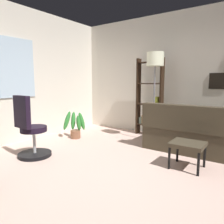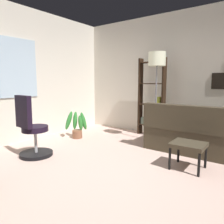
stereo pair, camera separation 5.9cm
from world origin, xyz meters
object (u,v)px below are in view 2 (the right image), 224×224
(couch, at_px, (203,135))
(office_chair, at_px, (32,133))
(floor_lamp, at_px, (157,66))
(bookshelf, at_px, (152,102))
(potted_plant, at_px, (77,126))
(footstool, at_px, (188,146))

(couch, relative_size, office_chair, 1.63)
(office_chair, relative_size, floor_lamp, 0.56)
(bookshelf, distance_m, floor_lamp, 0.98)
(floor_lamp, bearing_deg, office_chair, 148.30)
(floor_lamp, bearing_deg, potted_plant, 115.45)
(couch, relative_size, footstool, 3.68)
(couch, distance_m, bookshelf, 1.48)
(footstool, bearing_deg, office_chair, 114.56)
(office_chair, bearing_deg, bookshelf, -20.73)
(potted_plant, bearing_deg, couch, -74.00)
(couch, xyz_separation_m, potted_plant, (-0.74, 2.57, -0.02))
(potted_plant, bearing_deg, bookshelf, -45.83)
(couch, relative_size, bookshelf, 0.95)
(couch, bearing_deg, bookshelf, 69.20)
(office_chair, height_order, potted_plant, office_chair)
(office_chair, bearing_deg, floor_lamp, -31.70)
(footstool, distance_m, bookshelf, 2.07)
(couch, bearing_deg, office_chair, 132.39)
(bookshelf, bearing_deg, couch, -110.80)
(floor_lamp, bearing_deg, footstool, -135.63)
(footstool, xyz_separation_m, potted_plant, (0.28, 2.61, -0.06))
(floor_lamp, xyz_separation_m, potted_plant, (-0.76, 1.59, -1.32))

